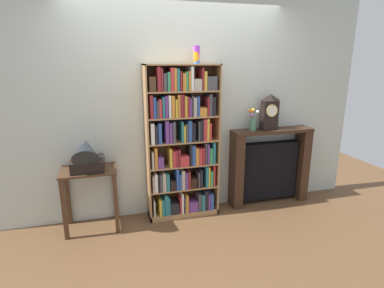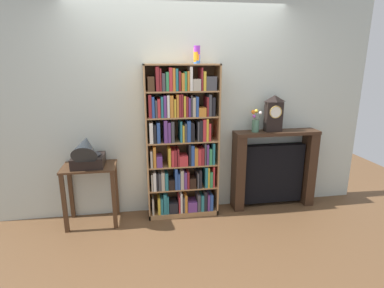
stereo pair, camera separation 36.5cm
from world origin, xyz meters
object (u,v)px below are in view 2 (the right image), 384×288
cup_stack (197,55)px  gramophone (87,153)px  side_table_left (90,181)px  bookshelf (182,145)px  mantel_clock (274,113)px  fireplace_mantel (273,169)px  flower_vase (255,123)px

cup_stack → gramophone: cup_stack is taller
side_table_left → gramophone: bearing=-90.0°
bookshelf → gramophone: (-1.07, -0.11, -0.00)m
side_table_left → mantel_clock: bearing=2.0°
cup_stack → side_table_left: (-1.25, -0.07, -1.40)m
side_table_left → mantel_clock: (2.21, 0.08, 0.72)m
cup_stack → side_table_left: 1.88m
cup_stack → mantel_clock: bearing=0.1°
bookshelf → fireplace_mantel: size_ratio=1.69×
cup_stack → side_table_left: cup_stack is taller
mantel_clock → bookshelf: bearing=-178.8°
cup_stack → mantel_clock: cup_stack is taller
bookshelf → fireplace_mantel: 1.26m
bookshelf → side_table_left: (-1.07, -0.05, -0.37)m
side_table_left → flower_vase: (1.99, 0.08, 0.60)m
fireplace_mantel → mantel_clock: (-0.06, -0.02, 0.74)m
fireplace_mantel → mantel_clock: 0.74m
side_table_left → fireplace_mantel: fireplace_mantel is taller
side_table_left → fireplace_mantel: bearing=2.5°
cup_stack → flower_vase: 1.09m
bookshelf → fireplace_mantel: bookshelf is taller
side_table_left → flower_vase: 2.08m
side_table_left → gramophone: 0.37m
side_table_left → bookshelf: bearing=2.7°
cup_stack → mantel_clock: (0.96, 0.00, -0.69)m
bookshelf → cup_stack: bearing=6.9°
bookshelf → gramophone: size_ratio=3.91×
gramophone → flower_vase: 2.01m
side_table_left → mantel_clock: mantel_clock is taller
fireplace_mantel → gramophone: bearing=-175.9°
bookshelf → flower_vase: bearing=1.8°
mantel_clock → flower_vase: bearing=178.9°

